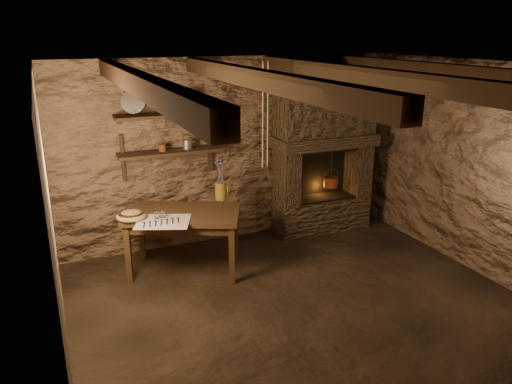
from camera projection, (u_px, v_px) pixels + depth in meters
name	position (u px, v px, depth m)	size (l,w,h in m)	color
floor	(302.00, 306.00, 5.13)	(4.50, 4.50, 0.00)	black
back_wall	(232.00, 151.00, 6.51)	(4.50, 0.04, 2.40)	#4E3624
front_wall	(464.00, 291.00, 3.01)	(4.50, 0.04, 2.40)	#4E3624
left_wall	(53.00, 231.00, 3.92)	(0.04, 4.00, 2.40)	#4E3624
right_wall	(481.00, 170.00, 5.60)	(0.04, 4.00, 2.40)	#4E3624
ceiling	(309.00, 66.00, 4.39)	(4.50, 4.00, 0.04)	black
beam_far_left	(139.00, 83.00, 3.86)	(0.14, 3.95, 0.16)	black
beam_mid_left	(257.00, 79.00, 4.23)	(0.14, 3.95, 0.16)	black
beam_mid_right	(356.00, 75.00, 4.61)	(0.14, 3.95, 0.16)	black
beam_far_right	(441.00, 71.00, 4.98)	(0.14, 3.95, 0.16)	black
shelf_lower	(170.00, 152.00, 6.02)	(1.25, 0.30, 0.04)	black
shelf_upper	(168.00, 115.00, 5.88)	(1.25, 0.30, 0.04)	black
hearth	(324.00, 144.00, 6.77)	(1.43, 0.51, 2.30)	#332619
work_table	(184.00, 239.00, 5.78)	(1.47, 1.20, 0.73)	#362313
linen_cloth	(163.00, 222.00, 5.38)	(0.56, 0.45, 0.01)	beige
pewter_cutlery_row	(164.00, 221.00, 5.36)	(0.47, 0.18, 0.01)	gray
drinking_glasses	(162.00, 215.00, 5.47)	(0.18, 0.05, 0.07)	silver
stoneware_jug	(221.00, 183.00, 6.04)	(0.17, 0.17, 0.49)	olive
wooden_bowl	(131.00, 216.00, 5.44)	(0.33, 0.33, 0.12)	#A07845
iron_stockpot	(182.00, 104.00, 5.91)	(0.26, 0.26, 0.19)	#292724
tin_pan	(133.00, 102.00, 5.78)	(0.28, 0.28, 0.04)	#A3A39E
small_kettle	(187.00, 144.00, 6.08)	(0.17, 0.12, 0.18)	#A3A39E
rusty_tin	(163.00, 148.00, 5.97)	(0.09, 0.09, 0.09)	#632913
red_pot	(331.00, 181.00, 6.93)	(0.23, 0.23, 0.54)	maroon
hanging_ropes	(265.00, 116.00, 5.51)	(0.08, 0.08, 1.20)	beige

